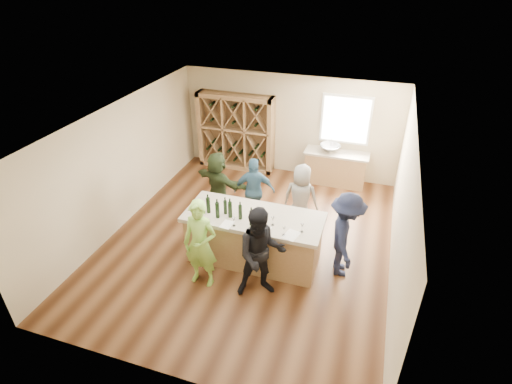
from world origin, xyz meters
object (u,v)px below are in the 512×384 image
(wine_bottle_d, at_px, (230,210))
(person_near_right, at_px, (261,254))
(wine_rack, at_px, (236,132))
(wine_bottle_b, at_px, (217,210))
(person_near_left, at_px, (200,244))
(wine_bottle_e, at_px, (240,212))
(person_server, at_px, (345,235))
(person_far_mid, at_px, (254,191))
(person_far_right, at_px, (301,198))
(sink, at_px, (330,148))
(wine_bottle_f, at_px, (251,218))
(wine_bottle_c, at_px, (225,207))
(person_far_left, at_px, (218,184))
(wine_bottle_a, at_px, (208,205))
(tasting_counter_base, at_px, (254,239))

(wine_bottle_d, relative_size, person_near_right, 0.18)
(wine_rack, bearing_deg, wine_bottle_b, -74.26)
(person_near_left, bearing_deg, wine_bottle_e, 57.10)
(person_server, distance_m, person_far_mid, 2.51)
(person_far_mid, relative_size, person_far_right, 0.99)
(sink, relative_size, wine_bottle_f, 1.81)
(sink, xyz_separation_m, wine_bottle_f, (-0.85, -4.05, 0.22))
(wine_bottle_c, height_order, wine_bottle_f, wine_bottle_f)
(person_near_right, distance_m, person_far_left, 2.86)
(wine_bottle_f, bearing_deg, person_near_right, -56.70)
(person_near_right, bearing_deg, person_far_left, 104.24)
(wine_bottle_a, height_order, person_far_left, person_far_left)
(tasting_counter_base, relative_size, wine_bottle_d, 7.84)
(person_near_left, distance_m, wine_bottle_f, 1.05)
(wine_bottle_c, height_order, person_far_right, person_far_right)
(person_server, bearing_deg, tasting_counter_base, 84.82)
(wine_rack, relative_size, person_far_mid, 1.37)
(wine_bottle_c, relative_size, person_server, 0.16)
(sink, distance_m, person_far_right, 2.43)
(wine_bottle_e, bearing_deg, tasting_counter_base, 40.52)
(person_server, bearing_deg, wine_bottle_e, 89.38)
(wine_bottle_b, height_order, person_far_mid, person_far_mid)
(wine_bottle_b, xyz_separation_m, wine_bottle_e, (0.43, 0.09, -0.01))
(tasting_counter_base, relative_size, wine_bottle_b, 7.95)
(wine_bottle_e, xyz_separation_m, wine_bottle_f, (0.26, -0.12, 0.00))
(wine_bottle_d, bearing_deg, wine_rack, 109.03)
(wine_bottle_d, relative_size, person_server, 0.19)
(wine_bottle_a, distance_m, wine_bottle_c, 0.34)
(wine_bottle_e, distance_m, person_far_left, 1.99)
(wine_bottle_c, height_order, person_server, person_server)
(wine_bottle_a, relative_size, wine_bottle_c, 1.14)
(wine_bottle_b, distance_m, wine_bottle_c, 0.20)
(wine_bottle_a, relative_size, person_near_left, 0.18)
(tasting_counter_base, height_order, wine_bottle_c, wine_bottle_c)
(wine_rack, distance_m, person_near_right, 5.18)
(wine_bottle_b, height_order, wine_bottle_e, wine_bottle_b)
(wine_rack, relative_size, person_near_left, 1.22)
(person_server, distance_m, person_far_right, 1.62)
(wine_rack, distance_m, wine_bottle_b, 4.25)
(tasting_counter_base, distance_m, person_near_right, 1.04)
(person_server, xyz_separation_m, person_far_mid, (-2.20, 1.19, -0.09))
(wine_bottle_f, bearing_deg, person_far_mid, 106.29)
(tasting_counter_base, bearing_deg, person_far_right, 64.22)
(wine_rack, xyz_separation_m, wine_bottle_a, (0.92, -3.99, 0.14))
(wine_bottle_c, distance_m, person_server, 2.36)
(person_server, xyz_separation_m, person_far_left, (-3.11, 1.22, -0.09))
(wine_bottle_c, relative_size, person_far_right, 0.18)
(wine_bottle_b, distance_m, person_far_left, 1.85)
(wine_bottle_a, xyz_separation_m, person_near_left, (0.16, -0.77, -0.34))
(wine_bottle_c, xyz_separation_m, wine_bottle_e, (0.34, -0.08, 0.01))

